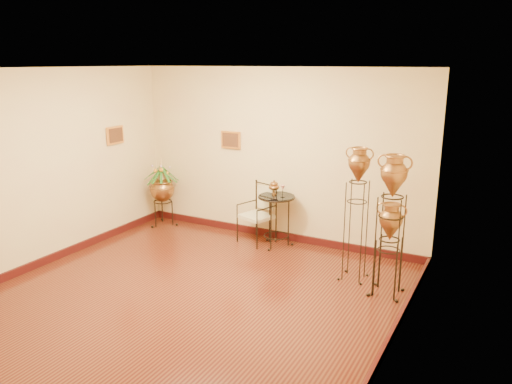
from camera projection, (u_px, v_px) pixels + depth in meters
The scene contains 8 objects.
ground at pixel (190, 297), 6.28m from camera, with size 5.00×5.00×0.00m, color #5A2915.
room_shell at pixel (185, 162), 5.85m from camera, with size 5.02×5.02×2.81m.
amphora_tall at pixel (356, 213), 6.59m from camera, with size 0.45×0.45×1.83m.
amphora_mid at pixel (390, 225), 6.14m from camera, with size 0.46×0.46×1.83m.
amphora_short at pixel (389, 249), 6.23m from camera, with size 0.48×0.48×1.22m.
planter_urn at pixel (162, 187), 8.89m from camera, with size 0.71×0.71×1.27m.
armchair at pixel (257, 214), 8.08m from camera, with size 0.67×0.64×0.96m.
side_table at pixel (276, 220), 7.93m from camera, with size 0.67×0.67×1.05m.
Camera 1 is at (3.44, -4.67, 2.87)m, focal length 35.00 mm.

